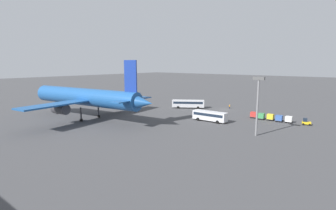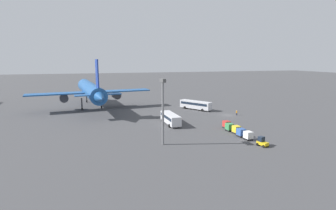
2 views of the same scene
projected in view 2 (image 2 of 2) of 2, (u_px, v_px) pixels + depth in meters
ground_plane at (228, 115)px, 90.06m from camera, size 600.00×600.00×0.00m
airplane at (91, 90)px, 101.39m from camera, size 53.56×46.00×18.98m
shuttle_bus_near at (196, 104)px, 99.85m from camera, size 12.38×9.45×3.29m
shuttle_bus_far at (170, 118)px, 77.12m from camera, size 11.13×3.44×3.16m
baggage_tug at (262, 142)px, 57.81m from camera, size 2.65×2.14×2.10m
worker_person at (237, 113)px, 89.75m from camera, size 0.38×0.38×1.74m
cargo_cart_white at (248, 135)px, 62.11m from camera, size 2.08×1.78×2.06m
cargo_cart_blue at (241, 132)px, 64.66m from camera, size 2.08×1.78×2.06m
cargo_cart_yellow at (236, 129)px, 67.38m from camera, size 2.08×1.78×2.06m
cargo_cart_green at (229, 127)px, 69.87m from camera, size 2.08×1.78×2.06m
cargo_cart_red at (227, 124)px, 72.68m from camera, size 2.08×1.78×2.06m
light_pole at (163, 104)px, 57.34m from camera, size 2.80×0.70×14.85m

